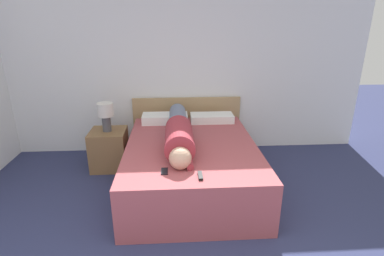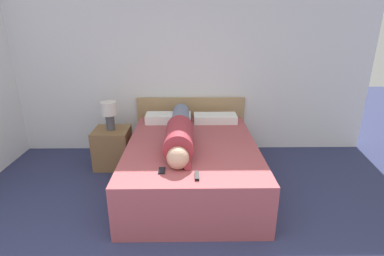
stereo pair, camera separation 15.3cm
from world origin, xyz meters
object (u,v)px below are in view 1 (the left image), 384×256
(pillow_second, at_px, (212,118))
(bed, at_px, (191,165))
(table_lamp, at_px, (106,113))
(tv_remote, at_px, (200,176))
(cell_phone, at_px, (164,171))
(nightstand, at_px, (109,149))
(pillow_near_headboard, at_px, (165,118))
(person_lying, at_px, (179,132))

(pillow_second, bearing_deg, bed, -113.24)
(bed, bearing_deg, table_lamp, 152.07)
(bed, distance_m, tv_remote, 0.85)
(bed, xyz_separation_m, table_lamp, (-1.09, 0.58, 0.50))
(cell_phone, bearing_deg, nightstand, 122.31)
(pillow_second, relative_size, tv_remote, 4.02)
(pillow_second, bearing_deg, pillow_near_headboard, -180.00)
(table_lamp, distance_m, cell_phone, 1.50)
(nightstand, distance_m, table_lamp, 0.52)
(nightstand, height_order, pillow_near_headboard, pillow_near_headboard)
(nightstand, bearing_deg, cell_phone, -57.69)
(pillow_near_headboard, height_order, pillow_second, pillow_near_headboard)
(person_lying, height_order, cell_phone, person_lying)
(pillow_second, relative_size, cell_phone, 4.64)
(bed, relative_size, table_lamp, 5.20)
(bed, bearing_deg, pillow_second, 66.76)
(pillow_second, bearing_deg, tv_remote, -100.87)
(tv_remote, bearing_deg, table_lamp, 129.36)
(pillow_near_headboard, distance_m, tv_remote, 1.64)
(tv_remote, bearing_deg, pillow_near_headboard, 102.72)
(pillow_near_headboard, bearing_deg, bed, -67.94)
(bed, bearing_deg, nightstand, 152.07)
(bed, xyz_separation_m, nightstand, (-1.09, 0.58, -0.01))
(tv_remote, bearing_deg, person_lying, 102.40)
(pillow_near_headboard, xyz_separation_m, tv_remote, (0.36, -1.60, -0.05))
(table_lamp, distance_m, tv_remote, 1.79)
(table_lamp, bearing_deg, cell_phone, -57.69)
(person_lying, relative_size, cell_phone, 12.96)
(nightstand, height_order, pillow_second, pillow_second)
(nightstand, xyz_separation_m, cell_phone, (0.80, -1.26, 0.30))
(person_lying, xyz_separation_m, tv_remote, (0.18, -0.82, -0.12))
(pillow_near_headboard, bearing_deg, tv_remote, -77.28)
(nightstand, height_order, tv_remote, tv_remote)
(bed, relative_size, person_lying, 1.19)
(cell_phone, bearing_deg, table_lamp, 122.31)
(bed, height_order, pillow_second, pillow_second)
(nightstand, distance_m, tv_remote, 1.81)
(cell_phone, bearing_deg, pillow_second, 66.53)
(bed, relative_size, pillow_second, 3.32)
(bed, height_order, table_lamp, table_lamp)
(nightstand, bearing_deg, table_lamp, 0.00)
(pillow_near_headboard, bearing_deg, nightstand, -164.03)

